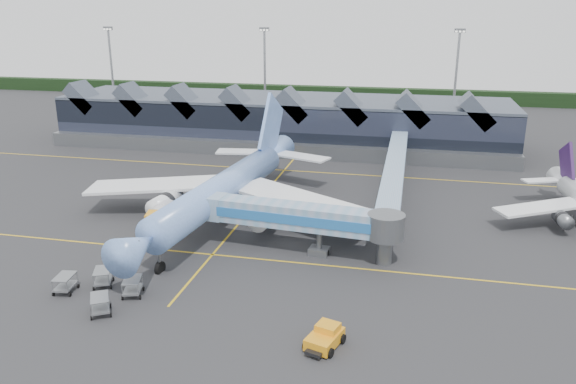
% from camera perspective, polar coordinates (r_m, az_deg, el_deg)
% --- Properties ---
extents(ground, '(260.00, 260.00, 0.00)m').
position_cam_1_polar(ground, '(71.10, -5.48, -3.76)').
color(ground, '#242426').
rests_on(ground, ground).
extents(taxi_stripes, '(120.00, 60.00, 0.01)m').
position_cam_1_polar(taxi_stripes, '(80.05, -3.29, -1.18)').
color(taxi_stripes, gold).
rests_on(taxi_stripes, ground).
extents(tree_line_far, '(260.00, 4.00, 4.00)m').
position_cam_1_polar(tree_line_far, '(175.63, 5.73, 9.93)').
color(tree_line_far, black).
rests_on(tree_line_far, ground).
extents(terminal, '(90.00, 22.25, 12.52)m').
position_cam_1_polar(terminal, '(115.07, -0.68, 7.26)').
color(terminal, black).
rests_on(terminal, ground).
extents(light_masts, '(132.40, 42.56, 22.45)m').
position_cam_1_polar(light_masts, '(126.23, 12.81, 11.27)').
color(light_masts, gray).
rests_on(light_masts, ground).
extents(main_airliner, '(39.80, 46.03, 14.78)m').
position_cam_1_polar(main_airliner, '(73.36, -6.27, 0.50)').
color(main_airliner, '#688DD2').
rests_on(main_airliner, ground).
extents(jet_bridge, '(23.30, 5.62, 5.78)m').
position_cam_1_polar(jet_bridge, '(62.36, 2.40, -2.80)').
color(jet_bridge, '#739EBF').
rests_on(jet_bridge, ground).
extents(fuel_truck, '(4.80, 10.80, 3.60)m').
position_cam_1_polar(fuel_truck, '(72.88, -12.37, -1.86)').
color(fuel_truck, black).
rests_on(fuel_truck, ground).
extents(pushback_tug, '(3.34, 4.32, 1.75)m').
position_cam_1_polar(pushback_tug, '(47.38, 3.76, -14.52)').
color(pushback_tug, orange).
rests_on(pushback_tug, ground).
extents(baggage_carts, '(8.76, 7.91, 1.72)m').
position_cam_1_polar(baggage_carts, '(57.39, -18.53, -9.14)').
color(baggage_carts, gray).
rests_on(baggage_carts, ground).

